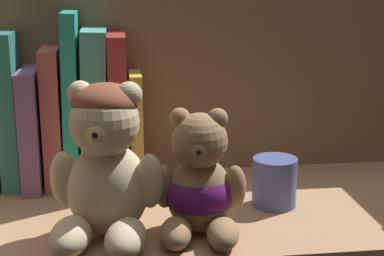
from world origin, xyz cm
name	(u,v)px	position (x,y,z in cm)	size (l,w,h in cm)	color
shelf_board	(206,213)	(0.00, 0.00, 1.00)	(78.99, 29.19, 2.00)	#A87F5B
shelf_back_panel	(191,87)	(0.00, 15.20, 14.55)	(81.39, 1.20, 29.10)	#836346
book_4	(12,109)	(-25.32, 12.51, 12.63)	(2.41, 11.05, 21.27)	teal
book_5	(34,125)	(-22.47, 12.51, 10.21)	(2.52, 14.53, 16.42)	#7E5790
book_6	(55,115)	(-19.60, 12.51, 11.54)	(2.44, 11.99, 19.08)	#BB5A5A
book_7	(73,98)	(-17.02, 12.51, 13.95)	(1.95, 12.84, 23.89)	teal
book_8	(95,105)	(-14.01, 12.51, 12.77)	(3.31, 12.86, 21.55)	#4FA79C
book_9	(118,107)	(-10.76, 12.51, 12.46)	(2.43, 14.20, 20.92)	#A12D2D
book_10	(136,125)	(-8.32, 12.51, 9.73)	(1.68, 9.70, 15.47)	gold
teddy_bear_larger	(105,166)	(-12.37, -7.54, 10.37)	(13.34, 13.77, 17.65)	beige
teddy_bear_smaller	(199,186)	(-2.00, -7.75, 7.71)	(10.76, 11.48, 14.52)	#93704C
pillar_candle	(275,182)	(8.63, -0.76, 5.12)	(5.62, 5.62, 6.25)	#4C5B99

